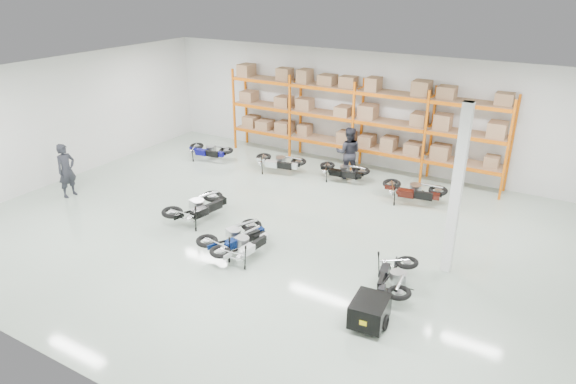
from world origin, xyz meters
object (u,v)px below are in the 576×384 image
Objects in this scene: moto_silver_left at (243,241)px; moto_black_far_left at (198,203)px; moto_blue_centre at (234,233)px; moto_touring_right at (395,272)px; moto_back_b at (279,159)px; moto_back_d at (414,187)px; moto_back_c at (343,168)px; person_back at (348,153)px; person_left at (66,170)px; moto_back_a at (208,148)px; trailer at (370,311)px.

moto_black_far_left is at bearing -18.32° from moto_silver_left.
moto_black_far_left is (-2.09, 0.96, 0.05)m from moto_blue_centre.
moto_touring_right is 0.95× the size of moto_back_b.
moto_black_far_left is at bearing 172.23° from moto_back_b.
moto_blue_centre is 1.06× the size of moto_touring_right.
moto_back_d reaches higher than moto_touring_right.
person_back reaches higher than moto_back_c.
moto_touring_right is 0.90× the size of person_left.
moto_back_d is 0.95× the size of person_back.
person_left is (-7.64, -6.15, 0.44)m from moto_back_c.
moto_blue_centre reaches higher than moto_back_a.
moto_black_far_left is 7.20m from moto_back_d.
moto_back_d reaches higher than moto_silver_left.
moto_black_far_left is 6.31m from person_back.
person_left is 0.96× the size of person_back.
moto_black_far_left is 1.09× the size of moto_back_b.
moto_back_a is 0.92× the size of person_left.
moto_touring_right is at bearing -123.70° from moto_back_a.
person_left reaches higher than trailer.
person_back is (2.51, 5.78, 0.39)m from moto_black_far_left.
moto_black_far_left is at bearing 123.60° from moto_back_d.
moto_back_d reaches higher than moto_blue_centre.
moto_back_b is (-6.70, 5.54, 0.03)m from moto_touring_right.
moto_back_d is (2.91, -0.61, 0.06)m from moto_back_c.
moto_back_d is at bearing 95.18° from trailer.
person_back is (-0.04, 6.94, 0.47)m from moto_silver_left.
moto_back_d is at bearing -109.41° from moto_silver_left.
person_back reaches higher than moto_blue_centre.
moto_blue_centre is 1.01× the size of moto_back_b.
person_back reaches higher than moto_silver_left.
moto_silver_left is at bearing -165.25° from moto_back_b.
moto_back_d is at bearing 139.85° from person_back.
moto_back_d is (-1.26, 5.38, 0.05)m from moto_touring_right.
moto_silver_left is 0.87× the size of moto_black_far_left.
person_left is at bearing 18.24° from moto_blue_centre.
moto_back_a is 5.75m from person_left.
person_left is 10.08m from person_back.
moto_silver_left is 1.06× the size of trailer.
moto_back_c is 0.85× the size of person_back.
moto_back_a is 0.88× the size of person_back.
moto_blue_centre is 1.04× the size of moto_back_a.
moto_back_b is 0.91× the size of person_back.
moto_touring_right is at bearing -166.11° from moto_silver_left.
moto_silver_left is 7.72m from person_left.
moto_blue_centre is 2.30m from moto_black_far_left.
person_back reaches higher than moto_back_d.
person_back is at bearing -7.81° from moto_back_c.
moto_back_b is 2.58m from moto_back_c.
moto_back_b is 7.66m from person_left.
moto_back_a is (-3.31, 4.66, -0.06)m from moto_black_far_left.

